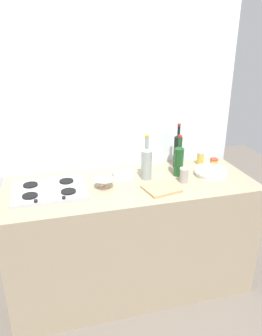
% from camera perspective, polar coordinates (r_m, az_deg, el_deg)
% --- Properties ---
extents(ground_plane, '(6.00, 6.00, 0.00)m').
position_cam_1_polar(ground_plane, '(2.84, 0.00, -19.45)').
color(ground_plane, '#6B6056').
rests_on(ground_plane, ground).
extents(counter_block, '(1.80, 0.70, 0.90)m').
position_cam_1_polar(counter_block, '(2.56, 0.00, -11.90)').
color(counter_block, tan).
rests_on(counter_block, ground).
extents(backsplash_panel, '(1.90, 0.06, 2.17)m').
position_cam_1_polar(backsplash_panel, '(2.62, -2.16, 4.34)').
color(backsplash_panel, silver).
rests_on(backsplash_panel, ground).
extents(stovetop_hob, '(0.49, 0.38, 0.04)m').
position_cam_1_polar(stovetop_hob, '(2.28, -14.21, -3.81)').
color(stovetop_hob, '#B2B2B7').
rests_on(stovetop_hob, counter_block).
extents(plate_stack, '(0.25, 0.24, 0.05)m').
position_cam_1_polar(plate_stack, '(2.55, 13.86, -0.68)').
color(plate_stack, white).
rests_on(plate_stack, counter_block).
extents(wine_bottle_leftmost, '(0.07, 0.07, 0.32)m').
position_cam_1_polar(wine_bottle_leftmost, '(2.46, 8.42, 1.43)').
color(wine_bottle_leftmost, '#19471E').
rests_on(wine_bottle_leftmost, counter_block).
extents(wine_bottle_mid_left, '(0.08, 0.08, 0.34)m').
position_cam_1_polar(wine_bottle_mid_left, '(2.37, 2.75, 1.02)').
color(wine_bottle_mid_left, gray).
rests_on(wine_bottle_mid_left, counter_block).
extents(wine_bottle_mid_right, '(0.06, 0.06, 0.36)m').
position_cam_1_polar(wine_bottle_mid_right, '(2.61, 8.23, 3.13)').
color(wine_bottle_mid_right, black).
rests_on(wine_bottle_mid_right, counter_block).
extents(mixing_bowl, '(0.14, 0.14, 0.07)m').
position_cam_1_polar(mixing_bowl, '(2.27, -4.72, -2.64)').
color(mixing_bowl, beige).
rests_on(mixing_bowl, counter_block).
extents(butter_dish, '(0.15, 0.09, 0.06)m').
position_cam_1_polar(butter_dish, '(2.40, -1.40, -1.30)').
color(butter_dish, silver).
rests_on(butter_dish, counter_block).
extents(condiment_jar_front, '(0.06, 0.06, 0.11)m').
position_cam_1_polar(condiment_jar_front, '(2.37, 9.32, -1.23)').
color(condiment_jar_front, '#9E998C').
rests_on(condiment_jar_front, counter_block).
extents(condiment_jar_rear, '(0.07, 0.07, 0.07)m').
position_cam_1_polar(condiment_jar_rear, '(2.70, 14.38, 0.89)').
color(condiment_jar_rear, gold).
rests_on(condiment_jar_rear, counter_block).
extents(condiment_jar_spare, '(0.06, 0.06, 0.10)m').
position_cam_1_polar(condiment_jar_spare, '(2.73, 12.12, 1.71)').
color(condiment_jar_spare, gold).
rests_on(condiment_jar_spare, counter_block).
extents(cutting_board, '(0.26, 0.24, 0.02)m').
position_cam_1_polar(cutting_board, '(2.25, 5.32, -3.65)').
color(cutting_board, tan).
rests_on(cutting_board, counter_block).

